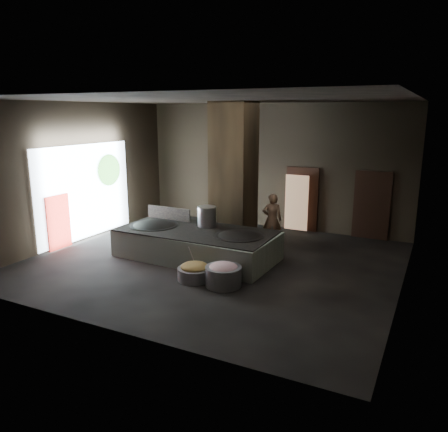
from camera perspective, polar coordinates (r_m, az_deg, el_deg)
The scene contains 28 objects.
floor at distance 12.62m, azimuth -1.28°, elevation -6.14°, with size 10.00×9.00×0.10m, color black.
ceiling at distance 11.90m, azimuth -1.40°, elevation 15.22°, with size 10.00×9.00×0.10m, color black.
back_wall at distance 16.17m, azimuth 6.31°, elevation 6.49°, with size 10.00×0.10×4.50m, color black.
front_wall at distance 8.39m, azimuth -16.09°, elevation -0.36°, with size 10.00×0.10×4.50m, color black.
left_wall at distance 15.08m, azimuth -18.62°, elevation 5.38°, with size 0.10×9.00×4.50m, color black.
right_wall at distance 10.69m, azimuth 23.34°, elevation 1.95°, with size 0.10×9.00×4.50m, color black.
pillar at distance 13.86m, azimuth 1.27°, elevation 5.43°, with size 1.20×1.20×4.50m, color black.
hearth_platform at distance 12.83m, azimuth -3.61°, elevation -3.72°, with size 4.60×2.20×0.80m, color silver.
platform_cap at distance 12.71m, azimuth -3.64°, elevation -1.93°, with size 4.50×2.16×0.03m, color black.
wok_left at distance 13.46m, azimuth -9.08°, elevation -1.50°, with size 1.45×1.45×0.40m, color black.
wok_left_rim at distance 13.44m, azimuth -9.09°, elevation -1.21°, with size 1.48×1.48×0.05m, color black.
wok_right at distance 12.17m, azimuth 1.99°, elevation -2.93°, with size 1.35×1.35×0.38m, color black.
wok_right_rim at distance 12.15m, azimuth 1.99°, elevation -2.61°, with size 1.38×1.38×0.05m, color black.
stock_pot at distance 13.07m, azimuth -2.25°, elevation -0.06°, with size 0.56×0.56×0.60m, color #AAABB2.
splash_guard at distance 14.03m, azimuth -7.23°, elevation 0.35°, with size 1.60×0.06×0.40m, color black.
cook at distance 13.94m, azimuth 6.30°, elevation -0.49°, with size 0.61×0.40×1.69m, color #8B6346.
veg_basin at distance 11.24m, azimuth -3.86°, elevation -7.53°, with size 0.87×0.87×0.32m, color gray.
veg_fill at distance 11.18m, azimuth -3.88°, elevation -6.62°, with size 0.71×0.71×0.22m, color olive.
ladle at distance 11.30m, azimuth -4.17°, elevation -5.31°, with size 0.03×0.03×0.68m, color #AAABB2.
meat_basin at distance 10.82m, azimuth -0.07°, elevation -7.86°, with size 0.90×0.90×0.49m, color gray.
meat_fill at distance 10.75m, azimuth -0.07°, elevation -6.85°, with size 0.74×0.74×0.28m, color #D47F8F.
doorway_near at distance 15.88m, azimuth 10.13°, elevation 2.04°, with size 1.18×0.08×2.38m, color black.
doorway_near_glow at distance 15.66m, azimuth 9.44°, elevation 1.72°, with size 0.83×0.04×1.97m, color #8C6647.
doorway_far at distance 15.39m, azimuth 18.71°, elevation 1.17°, with size 1.18×0.08×2.38m, color black.
doorway_far_glow at distance 15.50m, azimuth 18.57°, elevation 1.07°, with size 0.89×0.04×2.12m, color #8C6647.
left_opening at distance 15.24m, azimuth -17.64°, elevation 3.06°, with size 0.04×4.20×3.10m, color white.
pavilion_sliver at distance 14.46m, azimuth -20.80°, elevation -0.77°, with size 0.05×0.90×1.70m, color maroon.
tree_silhouette at distance 15.88m, azimuth -14.77°, elevation 5.83°, with size 0.28×1.10×1.10m, color #194714.
Camera 1 is at (5.60, -10.50, 4.17)m, focal length 35.00 mm.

